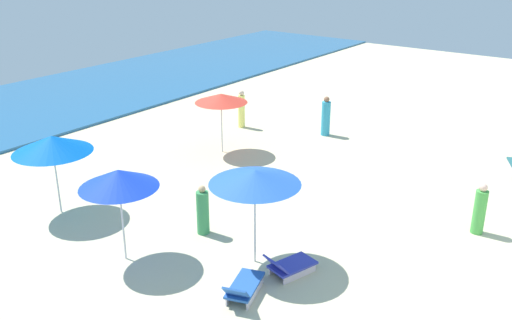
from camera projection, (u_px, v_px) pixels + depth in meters
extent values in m
cylinder|color=silver|center=(222.00, 127.00, 22.72)|extent=(0.05, 0.05, 2.08)
cone|color=red|center=(221.00, 98.00, 22.27)|extent=(2.09, 2.09, 0.36)
cylinder|color=silver|center=(57.00, 183.00, 17.63)|extent=(0.05, 0.05, 2.04)
cone|color=#0556BE|center=(52.00, 144.00, 17.16)|extent=(2.41, 2.41, 0.51)
cylinder|color=silver|center=(255.00, 224.00, 14.84)|extent=(0.05, 0.05, 2.28)
cone|color=blue|center=(255.00, 177.00, 14.36)|extent=(2.38, 2.38, 0.37)
cube|color=silver|center=(255.00, 292.00, 13.72)|extent=(1.16, 0.41, 0.23)
cube|color=silver|center=(235.00, 288.00, 13.87)|extent=(1.16, 0.41, 0.23)
cube|color=#2556A9|center=(245.00, 285.00, 13.74)|extent=(1.46, 1.00, 0.06)
cube|color=#2556A9|center=(236.00, 293.00, 13.13)|extent=(0.52, 0.66, 0.40)
cube|color=silver|center=(300.00, 274.00, 14.47)|extent=(1.04, 0.35, 0.21)
cube|color=silver|center=(285.00, 264.00, 14.90)|extent=(1.04, 0.35, 0.21)
cube|color=#363EB2|center=(293.00, 265.00, 14.63)|extent=(1.34, 0.99, 0.06)
cube|color=#363EB2|center=(276.00, 265.00, 14.25)|extent=(0.55, 0.73, 0.44)
cylinder|color=silver|center=(123.00, 224.00, 15.00)|extent=(0.05, 0.05, 2.12)
cone|color=blue|center=(118.00, 179.00, 14.52)|extent=(2.07, 2.07, 0.49)
cube|color=silver|center=(510.00, 167.00, 21.21)|extent=(1.01, 0.49, 0.25)
cylinder|color=#3B9354|center=(203.00, 213.00, 16.49)|extent=(0.51, 0.51, 1.32)
sphere|color=tan|center=(202.00, 189.00, 16.22)|extent=(0.21, 0.21, 0.21)
cylinder|color=#319CC2|center=(326.00, 119.00, 24.81)|extent=(0.47, 0.47, 1.51)
sphere|color=#926248|center=(327.00, 99.00, 24.49)|extent=(0.25, 0.25, 0.25)
cylinder|color=green|center=(479.00, 212.00, 16.50)|extent=(0.38, 0.38, 1.35)
sphere|color=beige|center=(483.00, 187.00, 16.22)|extent=(0.24, 0.24, 0.24)
cylinder|color=#F9F674|center=(241.00, 111.00, 25.86)|extent=(0.42, 0.42, 1.50)
sphere|color=beige|center=(241.00, 93.00, 25.54)|extent=(0.24, 0.24, 0.24)
sphere|color=yellow|center=(273.00, 192.00, 19.09)|extent=(0.27, 0.27, 0.27)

